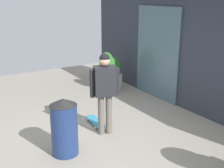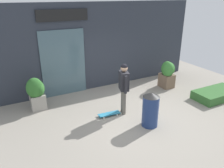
{
  "view_description": "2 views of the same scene",
  "coord_description": "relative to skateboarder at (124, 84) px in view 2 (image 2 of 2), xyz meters",
  "views": [
    {
      "loc": [
        4.54,
        -2.54,
        2.78
      ],
      "look_at": [
        -0.45,
        0.58,
        0.96
      ],
      "focal_mm": 46.6,
      "sensor_mm": 36.0,
      "label": 1
    },
    {
      "loc": [
        -3.61,
        -5.35,
        3.67
      ],
      "look_at": [
        -0.45,
        0.58,
        0.96
      ],
      "focal_mm": 35.9,
      "sensor_mm": 36.0,
      "label": 2
    }
  ],
  "objects": [
    {
      "name": "ground_plane",
      "position": [
        0.2,
        -0.26,
        -1.04
      ],
      "size": [
        12.0,
        12.0,
        0.0
      ],
      "primitive_type": "plane",
      "color": "gray"
    },
    {
      "name": "trash_bin",
      "position": [
        0.31,
        -1.02,
        -0.5
      ],
      "size": [
        0.49,
        0.49,
        1.06
      ],
      "color": "navy",
      "rests_on": "ground_plane"
    },
    {
      "name": "skateboarder",
      "position": [
        0.0,
        0.0,
        0.0
      ],
      "size": [
        0.38,
        0.58,
        1.7
      ],
      "rotation": [
        0.0,
        0.0,
        2.83
      ],
      "color": "#666056",
      "rests_on": "ground_plane"
    },
    {
      "name": "planter_box_right",
      "position": [
        -2.42,
        1.62,
        -0.4
      ],
      "size": [
        0.6,
        0.61,
        1.16
      ],
      "color": "gray",
      "rests_on": "ground_plane"
    },
    {
      "name": "building_facade",
      "position": [
        0.15,
        2.52,
        0.66
      ],
      "size": [
        8.99,
        0.31,
        3.41
      ],
      "color": "#2D333D",
      "rests_on": "ground_plane"
    },
    {
      "name": "skateboard",
      "position": [
        -0.5,
        0.05,
        -0.98
      ],
      "size": [
        0.74,
        0.31,
        0.08
      ],
      "rotation": [
        0.0,
        0.0,
        3.06
      ],
      "color": "teal",
      "rests_on": "ground_plane"
    },
    {
      "name": "planter_box_left",
      "position": [
        2.73,
        1.04,
        -0.41
      ],
      "size": [
        0.62,
        0.69,
        1.16
      ],
      "color": "brown",
      "rests_on": "ground_plane"
    },
    {
      "name": "hedge_ledge",
      "position": [
        3.69,
        -0.67,
        -0.88
      ],
      "size": [
        1.78,
        0.9,
        0.32
      ],
      "primitive_type": "cube",
      "color": "#33662D",
      "rests_on": "ground_plane"
    }
  ]
}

